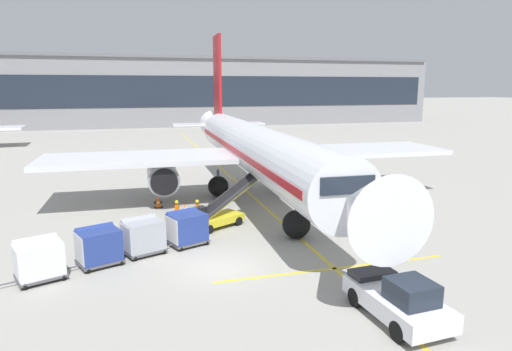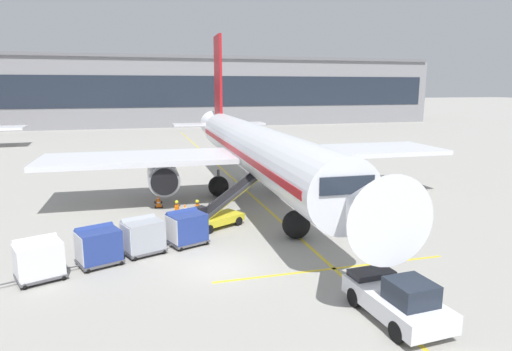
{
  "view_description": "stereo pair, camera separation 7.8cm",
  "coord_description": "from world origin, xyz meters",
  "px_view_note": "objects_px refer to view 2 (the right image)",
  "views": [
    {
      "loc": [
        -3.78,
        -20.18,
        8.64
      ],
      "look_at": [
        3.53,
        5.88,
        3.25
      ],
      "focal_mm": 31.31,
      "sensor_mm": 36.0,
      "label": 1
    },
    {
      "loc": [
        -3.71,
        -20.2,
        8.64
      ],
      "look_at": [
        3.53,
        5.88,
        3.25
      ],
      "focal_mm": 31.31,
      "sensor_mm": 36.0,
      "label": 2
    }
  ],
  "objects_px": {
    "safety_cone_nose_mark": "(158,199)",
    "safety_cone_wingtip": "(159,203)",
    "baggage_cart_lead": "(186,227)",
    "safety_cone_engine_keepout": "(185,209)",
    "parked_airplane": "(254,149)",
    "ground_crew_by_carts": "(197,211)",
    "baggage_cart_second": "(143,235)",
    "baggage_cart_third": "(98,245)",
    "baggage_cart_fourth": "(39,259)",
    "ground_crew_by_loader": "(177,212)",
    "pushback_tug": "(398,299)",
    "belt_loader": "(219,213)"
  },
  "relations": [
    {
      "from": "parked_airplane",
      "to": "baggage_cart_third",
      "type": "relative_size",
      "value": 14.62
    },
    {
      "from": "baggage_cart_lead",
      "to": "safety_cone_wingtip",
      "type": "distance_m",
      "value": 8.5
    },
    {
      "from": "safety_cone_engine_keepout",
      "to": "safety_cone_nose_mark",
      "type": "relative_size",
      "value": 1.05
    },
    {
      "from": "baggage_cart_third",
      "to": "pushback_tug",
      "type": "height_order",
      "value": "baggage_cart_third"
    },
    {
      "from": "parked_airplane",
      "to": "baggage_cart_second",
      "type": "xyz_separation_m",
      "value": [
        -8.88,
        -10.38,
        -2.86
      ]
    },
    {
      "from": "baggage_cart_second",
      "to": "safety_cone_wingtip",
      "type": "distance_m",
      "value": 9.28
    },
    {
      "from": "safety_cone_nose_mark",
      "to": "ground_crew_by_carts",
      "type": "bearing_deg",
      "value": -73.02
    },
    {
      "from": "pushback_tug",
      "to": "safety_cone_wingtip",
      "type": "relative_size",
      "value": 6.86
    },
    {
      "from": "parked_airplane",
      "to": "baggage_cart_fourth",
      "type": "height_order",
      "value": "parked_airplane"
    },
    {
      "from": "parked_airplane",
      "to": "baggage_cart_fourth",
      "type": "bearing_deg",
      "value": -137.29
    },
    {
      "from": "belt_loader",
      "to": "baggage_cart_lead",
      "type": "height_order",
      "value": "belt_loader"
    },
    {
      "from": "baggage_cart_second",
      "to": "baggage_cart_third",
      "type": "bearing_deg",
      "value": -155.6
    },
    {
      "from": "baggage_cart_lead",
      "to": "safety_cone_engine_keepout",
      "type": "distance_m",
      "value": 6.4
    },
    {
      "from": "baggage_cart_second",
      "to": "baggage_cart_fourth",
      "type": "relative_size",
      "value": 1.0
    },
    {
      "from": "safety_cone_engine_keepout",
      "to": "belt_loader",
      "type": "bearing_deg",
      "value": -63.2
    },
    {
      "from": "belt_loader",
      "to": "pushback_tug",
      "type": "bearing_deg",
      "value": -72.09
    },
    {
      "from": "safety_cone_engine_keepout",
      "to": "pushback_tug",
      "type": "bearing_deg",
      "value": -70.14
    },
    {
      "from": "baggage_cart_lead",
      "to": "ground_crew_by_loader",
      "type": "bearing_deg",
      "value": 93.45
    },
    {
      "from": "baggage_cart_second",
      "to": "pushback_tug",
      "type": "bearing_deg",
      "value": -46.75
    },
    {
      "from": "parked_airplane",
      "to": "ground_crew_by_loader",
      "type": "height_order",
      "value": "parked_airplane"
    },
    {
      "from": "baggage_cart_fourth",
      "to": "safety_cone_engine_keepout",
      "type": "xyz_separation_m",
      "value": [
        7.64,
        9.17,
        -0.67
      ]
    },
    {
      "from": "pushback_tug",
      "to": "ground_crew_by_carts",
      "type": "distance_m",
      "value": 14.54
    },
    {
      "from": "parked_airplane",
      "to": "baggage_cart_lead",
      "type": "xyz_separation_m",
      "value": [
        -6.5,
        -9.64,
        -2.86
      ]
    },
    {
      "from": "baggage_cart_second",
      "to": "safety_cone_nose_mark",
      "type": "relative_size",
      "value": 4.39
    },
    {
      "from": "baggage_cart_second",
      "to": "pushback_tug",
      "type": "relative_size",
      "value": 0.62
    },
    {
      "from": "safety_cone_engine_keepout",
      "to": "safety_cone_nose_mark",
      "type": "bearing_deg",
      "value": 115.21
    },
    {
      "from": "baggage_cart_third",
      "to": "safety_cone_nose_mark",
      "type": "xyz_separation_m",
      "value": [
        3.53,
        11.5,
        -0.69
      ]
    },
    {
      "from": "safety_cone_engine_keepout",
      "to": "parked_airplane",
      "type": "bearing_deg",
      "value": 29.34
    },
    {
      "from": "ground_crew_by_loader",
      "to": "baggage_cart_lead",
      "type": "bearing_deg",
      "value": -86.55
    },
    {
      "from": "safety_cone_engine_keepout",
      "to": "safety_cone_wingtip",
      "type": "xyz_separation_m",
      "value": [
        -1.67,
        2.07,
        -0.0
      ]
    },
    {
      "from": "pushback_tug",
      "to": "safety_cone_wingtip",
      "type": "xyz_separation_m",
      "value": [
        -7.69,
        18.76,
        -0.5
      ]
    },
    {
      "from": "baggage_cart_second",
      "to": "baggage_cart_fourth",
      "type": "distance_m",
      "value": 5.08
    },
    {
      "from": "baggage_cart_lead",
      "to": "safety_cone_engine_keepout",
      "type": "height_order",
      "value": "baggage_cart_lead"
    },
    {
      "from": "parked_airplane",
      "to": "ground_crew_by_carts",
      "type": "bearing_deg",
      "value": -129.68
    },
    {
      "from": "ground_crew_by_carts",
      "to": "safety_cone_engine_keepout",
      "type": "xyz_separation_m",
      "value": [
        -0.43,
        3.27,
        -0.67
      ]
    },
    {
      "from": "baggage_cart_second",
      "to": "baggage_cart_fourth",
      "type": "height_order",
      "value": "same"
    },
    {
      "from": "baggage_cart_second",
      "to": "safety_cone_nose_mark",
      "type": "bearing_deg",
      "value": 82.52
    },
    {
      "from": "parked_airplane",
      "to": "baggage_cart_fourth",
      "type": "xyz_separation_m",
      "value": [
        -13.52,
        -12.47,
        -2.86
      ]
    },
    {
      "from": "belt_loader",
      "to": "baggage_cart_fourth",
      "type": "distance_m",
      "value": 10.99
    },
    {
      "from": "safety_cone_nose_mark",
      "to": "safety_cone_wingtip",
      "type": "bearing_deg",
      "value": -91.75
    },
    {
      "from": "parked_airplane",
      "to": "safety_cone_engine_keepout",
      "type": "distance_m",
      "value": 7.61
    },
    {
      "from": "baggage_cart_second",
      "to": "pushback_tug",
      "type": "height_order",
      "value": "baggage_cart_second"
    },
    {
      "from": "baggage_cart_third",
      "to": "baggage_cart_fourth",
      "type": "xyz_separation_m",
      "value": [
        -2.49,
        -1.12,
        0.0
      ]
    },
    {
      "from": "safety_cone_nose_mark",
      "to": "baggage_cart_lead",
      "type": "bearing_deg",
      "value": -84.16
    },
    {
      "from": "belt_loader",
      "to": "safety_cone_engine_keepout",
      "type": "distance_m",
      "value": 3.95
    },
    {
      "from": "ground_crew_by_loader",
      "to": "ground_crew_by_carts",
      "type": "xyz_separation_m",
      "value": [
        1.25,
        -0.19,
        0.0
      ]
    },
    {
      "from": "baggage_cart_second",
      "to": "baggage_cart_third",
      "type": "relative_size",
      "value": 1.0
    },
    {
      "from": "ground_crew_by_loader",
      "to": "parked_airplane",
      "type": "bearing_deg",
      "value": 43.6
    },
    {
      "from": "baggage_cart_second",
      "to": "safety_cone_engine_keepout",
      "type": "height_order",
      "value": "baggage_cart_second"
    },
    {
      "from": "safety_cone_nose_mark",
      "to": "baggage_cart_third",
      "type": "bearing_deg",
      "value": -107.05
    }
  ]
}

